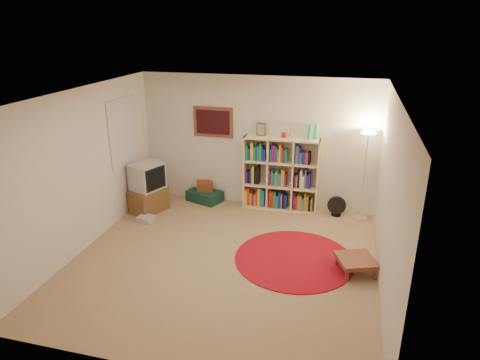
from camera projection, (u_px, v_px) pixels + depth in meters
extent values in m
cube|color=#A2825F|center=(224.00, 261.00, 6.50)|extent=(4.50, 4.50, 0.02)
cube|color=white|center=(221.00, 95.00, 5.61)|extent=(4.50, 4.50, 0.02)
cube|color=silver|center=(257.00, 142.00, 8.10)|extent=(4.50, 0.02, 2.50)
cube|color=silver|center=(153.00, 268.00, 4.01)|extent=(4.50, 0.02, 2.50)
cube|color=silver|center=(82.00, 171.00, 6.58)|extent=(0.02, 4.50, 2.50)
cube|color=silver|center=(390.00, 200.00, 5.53)|extent=(0.02, 4.50, 2.50)
cube|color=brown|center=(213.00, 122.00, 8.15)|extent=(0.78, 0.04, 0.58)
cube|color=#460E15|center=(213.00, 122.00, 8.13)|extent=(0.66, 0.01, 0.46)
cube|color=white|center=(124.00, 132.00, 7.65)|extent=(0.03, 1.00, 1.20)
cube|color=beige|center=(357.00, 152.00, 7.67)|extent=(0.08, 0.01, 0.12)
cube|color=#FFE2AA|center=(280.00, 207.00, 8.32)|extent=(1.41, 0.41, 0.03)
cube|color=#FFE2AA|center=(282.00, 138.00, 7.83)|extent=(1.41, 0.41, 0.03)
cube|color=#FFE2AA|center=(246.00, 171.00, 8.23)|extent=(0.03, 0.40, 1.41)
cube|color=#FFE2AA|center=(318.00, 177.00, 7.91)|extent=(0.03, 0.40, 1.41)
cube|color=#FFE2AA|center=(283.00, 170.00, 8.25)|extent=(1.41, 0.03, 1.41)
cube|color=#FFE2AA|center=(269.00, 173.00, 8.13)|extent=(0.03, 0.38, 1.35)
cube|color=#FFE2AA|center=(293.00, 175.00, 8.02)|extent=(0.03, 0.38, 1.35)
cube|color=#FFE2AA|center=(281.00, 185.00, 8.16)|extent=(1.35, 0.39, 0.03)
cube|color=#FFE2AA|center=(281.00, 162.00, 7.99)|extent=(1.35, 0.39, 0.03)
cube|color=yellow|center=(247.00, 196.00, 8.37)|extent=(0.04, 0.16, 0.31)
cube|color=red|center=(249.00, 195.00, 8.35)|extent=(0.04, 0.16, 0.36)
cube|color=orange|center=(251.00, 198.00, 8.36)|extent=(0.04, 0.16, 0.24)
cube|color=#5D1C70|center=(253.00, 198.00, 8.35)|extent=(0.04, 0.16, 0.24)
cube|color=orange|center=(255.00, 199.00, 8.34)|extent=(0.03, 0.16, 0.22)
cube|color=red|center=(257.00, 197.00, 8.32)|extent=(0.03, 0.16, 0.30)
cube|color=yellow|center=(259.00, 196.00, 8.30)|extent=(0.04, 0.16, 0.35)
cube|color=teal|center=(261.00, 196.00, 8.29)|extent=(0.04, 0.16, 0.36)
cube|color=teal|center=(264.00, 197.00, 8.29)|extent=(0.04, 0.16, 0.33)
cube|color=#5D1C70|center=(247.00, 176.00, 8.22)|extent=(0.05, 0.16, 0.23)
cube|color=black|center=(249.00, 176.00, 8.21)|extent=(0.04, 0.16, 0.25)
cube|color=#1C27A8|center=(251.00, 175.00, 8.19)|extent=(0.04, 0.16, 0.29)
cube|color=yellow|center=(254.00, 174.00, 8.17)|extent=(0.04, 0.16, 0.34)
cube|color=black|center=(256.00, 176.00, 8.18)|extent=(0.05, 0.16, 0.26)
cube|color=black|center=(258.00, 174.00, 8.15)|extent=(0.05, 0.16, 0.35)
cube|color=#1C8C45|center=(247.00, 152.00, 8.05)|extent=(0.05, 0.16, 0.28)
cube|color=#1C27A8|center=(250.00, 154.00, 8.05)|extent=(0.05, 0.16, 0.23)
cube|color=yellow|center=(252.00, 151.00, 8.02)|extent=(0.04, 0.16, 0.35)
cube|color=#1C8C45|center=(255.00, 153.00, 8.02)|extent=(0.05, 0.16, 0.27)
cube|color=#1C27A8|center=(257.00, 152.00, 8.00)|extent=(0.03, 0.16, 0.32)
cube|color=#1C8C45|center=(259.00, 153.00, 8.00)|extent=(0.03, 0.16, 0.29)
cube|color=#1C8C45|center=(261.00, 152.00, 7.98)|extent=(0.05, 0.16, 0.34)
cube|color=#1C27A8|center=(263.00, 154.00, 7.98)|extent=(0.03, 0.16, 0.28)
cube|color=#1C27A8|center=(265.00, 155.00, 7.98)|extent=(0.04, 0.16, 0.24)
cube|color=red|center=(270.00, 198.00, 8.25)|extent=(0.04, 0.16, 0.34)
cube|color=red|center=(273.00, 199.00, 8.25)|extent=(0.04, 0.16, 0.32)
cube|color=#1C8C45|center=(275.00, 199.00, 8.24)|extent=(0.05, 0.16, 0.32)
cube|color=teal|center=(277.00, 201.00, 8.24)|extent=(0.04, 0.16, 0.24)
cube|color=#1C27A8|center=(280.00, 199.00, 8.22)|extent=(0.05, 0.16, 0.33)
cube|color=#9A8654|center=(282.00, 200.00, 8.21)|extent=(0.03, 0.16, 0.29)
cube|color=black|center=(284.00, 199.00, 8.20)|extent=(0.04, 0.16, 0.32)
cube|color=#1C27A8|center=(286.00, 201.00, 8.20)|extent=(0.04, 0.16, 0.27)
cube|color=#5D1C70|center=(271.00, 178.00, 8.11)|extent=(0.03, 0.16, 0.24)
cube|color=teal|center=(272.00, 177.00, 8.10)|extent=(0.03, 0.16, 0.30)
cube|color=#1C8C45|center=(274.00, 179.00, 8.10)|extent=(0.04, 0.16, 0.23)
cube|color=#9A8654|center=(276.00, 178.00, 8.08)|extent=(0.03, 0.16, 0.27)
cube|color=teal|center=(278.00, 177.00, 8.07)|extent=(0.03, 0.16, 0.29)
cube|color=teal|center=(280.00, 179.00, 8.07)|extent=(0.05, 0.16, 0.24)
cube|color=yellow|center=(282.00, 177.00, 8.05)|extent=(0.03, 0.16, 0.32)
cube|color=orange|center=(284.00, 177.00, 8.04)|extent=(0.03, 0.16, 0.31)
cube|color=#5D1C70|center=(286.00, 179.00, 8.04)|extent=(0.03, 0.16, 0.26)
cube|color=teal|center=(271.00, 155.00, 7.95)|extent=(0.03, 0.16, 0.24)
cube|color=#5D1C70|center=(273.00, 153.00, 7.93)|extent=(0.04, 0.16, 0.33)
cube|color=#5D1C70|center=(276.00, 154.00, 7.92)|extent=(0.05, 0.16, 0.32)
cube|color=#1C8C45|center=(278.00, 155.00, 7.92)|extent=(0.04, 0.16, 0.26)
cube|color=yellow|center=(280.00, 153.00, 7.90)|extent=(0.03, 0.16, 0.34)
cube|color=red|center=(282.00, 154.00, 7.90)|extent=(0.03, 0.16, 0.30)
cube|color=#5D1C70|center=(284.00, 156.00, 7.90)|extent=(0.04, 0.16, 0.24)
cube|color=#1C8C45|center=(286.00, 156.00, 7.88)|extent=(0.05, 0.16, 0.26)
cube|color=#5D1C70|center=(295.00, 200.00, 8.15)|extent=(0.04, 0.16, 0.34)
cube|color=red|center=(296.00, 202.00, 8.15)|extent=(0.03, 0.16, 0.27)
cube|color=#9A8654|center=(298.00, 201.00, 8.14)|extent=(0.03, 0.16, 0.30)
cube|color=orange|center=(300.00, 202.00, 8.13)|extent=(0.05, 0.16, 0.27)
cube|color=teal|center=(303.00, 203.00, 8.13)|extent=(0.05, 0.16, 0.24)
cube|color=orange|center=(305.00, 201.00, 8.10)|extent=(0.04, 0.16, 0.33)
cube|color=#9A8654|center=(308.00, 203.00, 8.10)|extent=(0.04, 0.16, 0.28)
cube|color=black|center=(310.00, 204.00, 8.10)|extent=(0.04, 0.16, 0.22)
cube|color=#9A8654|center=(312.00, 204.00, 8.09)|extent=(0.03, 0.16, 0.26)
cube|color=#5D1C70|center=(295.00, 180.00, 8.01)|extent=(0.03, 0.16, 0.23)
cube|color=#9A8654|center=(297.00, 181.00, 8.00)|extent=(0.03, 0.16, 0.23)
cube|color=black|center=(299.00, 179.00, 7.98)|extent=(0.04, 0.16, 0.32)
cube|color=white|center=(301.00, 178.00, 7.96)|extent=(0.04, 0.16, 0.35)
cube|color=white|center=(303.00, 181.00, 7.97)|extent=(0.04, 0.16, 0.23)
cube|color=teal|center=(306.00, 178.00, 7.94)|extent=(0.03, 0.16, 0.36)
cube|color=#5D1C70|center=(308.00, 181.00, 7.95)|extent=(0.04, 0.16, 0.26)
cube|color=#1C27A8|center=(310.00, 180.00, 7.93)|extent=(0.03, 0.16, 0.30)
cube|color=teal|center=(297.00, 154.00, 7.82)|extent=(0.05, 0.16, 0.35)
cube|color=#5D1C70|center=(299.00, 155.00, 7.82)|extent=(0.03, 0.16, 0.32)
cube|color=teal|center=(301.00, 158.00, 7.83)|extent=(0.03, 0.16, 0.22)
cube|color=#1C27A8|center=(303.00, 157.00, 7.82)|extent=(0.03, 0.16, 0.24)
cube|color=#1C27A8|center=(305.00, 158.00, 7.81)|extent=(0.03, 0.16, 0.23)
cube|color=red|center=(307.00, 158.00, 7.80)|extent=(0.05, 0.16, 0.24)
cube|color=black|center=(310.00, 158.00, 7.79)|extent=(0.04, 0.16, 0.24)
cube|color=brown|center=(261.00, 129.00, 7.89)|extent=(0.17, 0.02, 0.24)
cube|color=#A89D8C|center=(261.00, 130.00, 7.88)|extent=(0.13, 0.01, 0.19)
cylinder|color=#B62910|center=(283.00, 135.00, 7.80)|extent=(0.08, 0.08, 0.09)
cylinder|color=white|center=(292.00, 135.00, 7.76)|extent=(0.07, 0.07, 0.11)
cylinder|color=#4CC779|center=(310.00, 132.00, 7.62)|extent=(0.08, 0.08, 0.28)
cylinder|color=#4CC779|center=(316.00, 131.00, 7.66)|extent=(0.08, 0.08, 0.28)
cylinder|color=white|center=(359.00, 218.00, 7.87)|extent=(0.29, 0.29, 0.03)
cylinder|color=white|center=(364.00, 177.00, 7.59)|extent=(0.03, 0.03, 1.56)
cone|color=white|center=(369.00, 133.00, 7.31)|extent=(0.35, 0.35, 0.13)
cylinder|color=#FFD88C|center=(369.00, 133.00, 7.31)|extent=(0.28, 0.28, 0.02)
cylinder|color=black|center=(336.00, 215.00, 7.99)|extent=(0.19, 0.19, 0.03)
cylinder|color=black|center=(336.00, 210.00, 7.96)|extent=(0.04, 0.04, 0.14)
cylinder|color=black|center=(337.00, 205.00, 7.90)|extent=(0.34, 0.09, 0.34)
cube|color=brown|center=(149.00, 200.00, 8.11)|extent=(0.66, 0.77, 0.45)
cube|color=#B8B7BC|center=(147.00, 176.00, 7.94)|extent=(0.62, 0.67, 0.50)
cube|color=black|center=(156.00, 179.00, 7.81)|extent=(0.19, 0.44, 0.42)
cube|color=black|center=(156.00, 179.00, 7.81)|extent=(0.16, 0.39, 0.36)
cube|color=#B8B7BC|center=(146.00, 219.00, 7.75)|extent=(0.31, 0.27, 0.09)
cube|color=#12332A|center=(205.00, 196.00, 8.60)|extent=(0.76, 0.62, 0.21)
cube|color=brown|center=(205.00, 186.00, 8.57)|extent=(0.38, 0.32, 0.18)
cylinder|color=white|center=(257.00, 200.00, 8.34)|extent=(0.15, 0.15, 0.25)
cylinder|color=maroon|center=(294.00, 259.00, 6.53)|extent=(1.82, 1.82, 0.02)
cube|color=brown|center=(356.00, 260.00, 6.12)|extent=(0.66, 0.66, 0.06)
cube|color=brown|center=(347.00, 276.00, 5.95)|extent=(0.05, 0.05, 0.18)
cube|color=brown|center=(375.00, 274.00, 6.00)|extent=(0.05, 0.05, 0.18)
cube|color=brown|center=(337.00, 260.00, 6.33)|extent=(0.05, 0.05, 0.18)
cube|color=brown|center=(363.00, 258.00, 6.38)|extent=(0.05, 0.05, 0.18)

